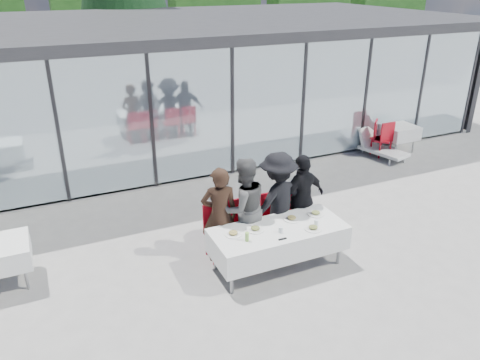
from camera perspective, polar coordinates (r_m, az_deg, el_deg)
name	(u,v)px	position (r m, az deg, el deg)	size (l,w,h in m)	color
ground	(271,268)	(8.12, 3.74, -10.69)	(90.00, 90.00, 0.00)	gray
pavilion	(208,59)	(15.17, -3.89, 14.55)	(14.80, 8.80, 3.44)	gray
treeline	(39,14)	(33.98, -23.31, 18.08)	(62.50, 2.00, 4.40)	#143611
dining_table	(278,239)	(7.90, 4.68, -7.19)	(2.26, 0.96, 0.75)	silver
diner_a	(220,215)	(7.93, -2.49, -4.28)	(0.63, 0.63, 1.73)	#322016
diner_chair_a	(217,228)	(8.19, -2.78, -5.92)	(0.44, 0.44, 0.97)	#B10B19
diner_b	(243,208)	(8.06, 0.42, -3.40)	(0.88, 0.88, 1.81)	#555555
diner_chair_b	(240,223)	(8.34, 0.06, -5.30)	(0.44, 0.44, 0.97)	#B10B19
diner_c	(278,201)	(8.33, 4.60, -2.54)	(1.17, 1.17, 1.81)	black
diner_chair_c	(274,216)	(8.60, 4.13, -4.40)	(0.44, 0.44, 0.97)	#B10B19
diner_d	(302,199)	(8.59, 7.56, -2.26)	(0.99, 0.99, 1.69)	black
diner_chair_d	(298,211)	(8.82, 7.04, -3.74)	(0.44, 0.44, 0.97)	#B10B19
plate_a	(233,233)	(7.56, -0.83, -6.54)	(0.28, 0.28, 0.07)	silver
plate_b	(255,229)	(7.69, 1.89, -5.98)	(0.28, 0.28, 0.07)	silver
plate_c	(292,218)	(8.05, 6.32, -4.66)	(0.28, 0.28, 0.07)	silver
plate_d	(316,213)	(8.27, 9.21, -4.03)	(0.28, 0.28, 0.07)	silver
plate_extra	(313,228)	(7.81, 8.91, -5.80)	(0.28, 0.28, 0.07)	silver
juice_bottle	(247,237)	(7.38, 0.86, -6.93)	(0.06, 0.06, 0.15)	#82B94D
drinking_glasses	(299,226)	(7.78, 7.16, -5.61)	(0.72, 0.10, 0.10)	silver
folded_eyeglasses	(283,239)	(7.48, 5.20, -7.17)	(0.14, 0.03, 0.01)	black
spare_table_left	(1,254)	(8.35, -27.09, -8.06)	(0.86, 0.86, 0.74)	silver
spare_table_right	(399,132)	(13.80, 18.81, 5.57)	(0.86, 0.86, 0.74)	silver
spare_chair_a	(379,136)	(13.31, 16.55, 5.13)	(0.62, 0.62, 0.97)	#B10B19
spare_chair_b	(384,137)	(13.29, 17.16, 5.02)	(0.45, 0.45, 0.97)	#B10B19
lounger	(379,147)	(13.35, 16.56, 3.91)	(0.93, 1.44, 0.72)	white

